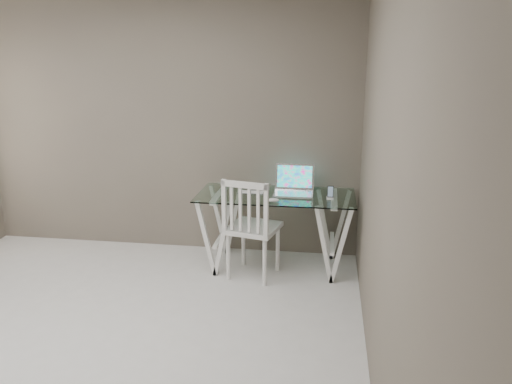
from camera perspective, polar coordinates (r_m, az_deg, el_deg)
room at (r=3.25m, az=-24.16°, el=8.19°), size 4.50×4.52×2.71m
desk at (r=4.89m, az=2.26°, el=-4.39°), size 1.50×0.70×0.75m
chair at (r=4.58m, az=-0.66°, el=-3.72°), size 0.54×0.54×0.98m
laptop at (r=4.83m, az=4.34°, el=0.64°), size 0.38×0.32×0.26m
keyboard at (r=4.84m, az=-0.55°, el=-0.03°), size 0.25×0.11×0.01m
mouse at (r=4.54m, az=2.01°, el=-0.94°), size 0.11×0.06×0.03m
phone_dock at (r=4.68m, az=8.48°, el=-0.37°), size 0.07×0.07×0.12m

